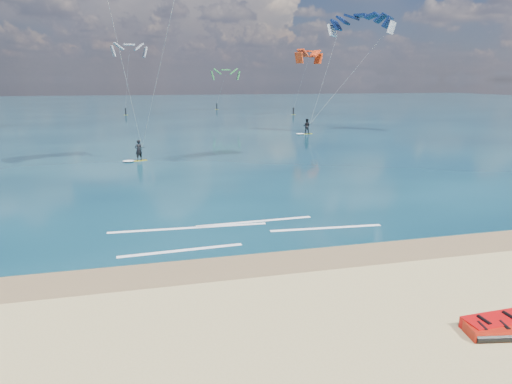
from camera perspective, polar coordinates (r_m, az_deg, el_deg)
The scene contains 9 objects.
ground at distance 53.37m, azimuth -9.36°, elevation 6.31°, with size 320.00×320.00×0.00m, color tan.
wet_sand_strip at distance 17.69m, azimuth 0.90°, elevation -8.88°, with size 320.00×2.40×0.01m, color brown.
sea at distance 117.04m, azimuth -12.04°, elevation 10.22°, with size 320.00×200.00×0.04m, color #0A2738.
packed_kite_left at distance 15.23m, azimuth 28.62°, elevation -14.67°, with size 2.68×1.11×0.40m, color red, non-canonical shape.
packed_kite_mid at distance 14.75m, azimuth 28.17°, elevation -15.56°, with size 1.98×1.01×0.37m, color #B91B0C, non-canonical shape.
kitesurfer_main at distance 36.48m, azimuth -14.45°, elevation 17.59°, with size 7.38×9.86×18.33m.
kitesurfer_far at distance 58.75m, azimuth 9.92°, elevation 15.15°, with size 11.75×7.05×15.77m.
shoreline_foam at distance 21.23m, azimuth -2.46°, elevation -4.83°, with size 12.71×3.59×0.01m.
distant_kites at distance 92.25m, azimuth -16.41°, elevation 12.49°, with size 79.81×38.24×13.10m.
Camera 1 is at (-4.19, -12.77, 6.84)m, focal length 32.00 mm.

